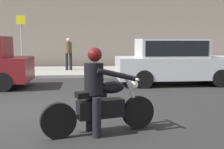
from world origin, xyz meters
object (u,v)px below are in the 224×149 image
at_px(parked_sedan_silver, 174,61).
at_px(pedestrian_bystander, 69,51).
at_px(motorcycle_with_rider_black_leather, 100,98).
at_px(street_sign_post, 21,37).

xyz_separation_m(parked_sedan_silver, pedestrian_bystander, (-4.18, 4.38, 0.22)).
bearing_deg(pedestrian_bystander, parked_sedan_silver, -46.29).
bearing_deg(motorcycle_with_rider_black_leather, parked_sedan_silver, 61.04).
bearing_deg(street_sign_post, pedestrian_bystander, 0.80).
relative_size(parked_sedan_silver, street_sign_post, 1.60).
bearing_deg(parked_sedan_silver, pedestrian_bystander, 133.71).
bearing_deg(street_sign_post, parked_sedan_silver, -33.67).
bearing_deg(street_sign_post, motorcycle_with_rider_black_leather, -70.80).
bearing_deg(parked_sedan_silver, motorcycle_with_rider_black_leather, -118.96).
distance_m(motorcycle_with_rider_black_leather, pedestrian_bystander, 10.00).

